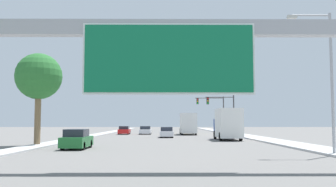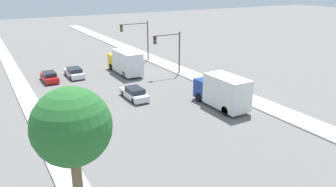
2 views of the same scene
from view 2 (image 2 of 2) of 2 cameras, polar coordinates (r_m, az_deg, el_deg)
name	(u,v)px [view 2 (image 2 of 2)]	position (r m, az deg, el deg)	size (l,w,h in m)	color
sidewalk_right	(178,69)	(50.41, 1.70, 4.23)	(3.00, 120.00, 0.15)	#B3B3B3
median_strip_left	(24,93)	(43.42, -23.76, 0.14)	(2.00, 120.00, 0.15)	#B3B3B3
car_near_left	(49,77)	(47.13, -19.95, 2.75)	(1.73, 4.25, 1.36)	red
car_mid_left	(134,93)	(37.88, -5.88, 0.02)	(1.75, 4.68, 1.39)	silver
car_mid_center	(74,73)	(48.25, -15.99, 3.52)	(1.88, 4.65, 1.36)	silver
truck_box_primary	(222,91)	(35.26, 9.46, 0.36)	(2.47, 7.03, 3.58)	navy
truck_box_secondary	(125,62)	(48.29, -7.44, 5.46)	(2.47, 7.84, 3.45)	yellow
traffic_light_near_intersection	(171,47)	(46.62, 0.54, 8.15)	(4.40, 0.32, 6.14)	#3D3D3F
traffic_light_mid_block	(139,35)	(55.17, -5.07, 10.16)	(5.16, 0.32, 6.63)	#3D3D3F
palm_tree_background	(72,128)	(17.00, -16.41, -5.78)	(4.06, 4.06, 8.11)	brown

